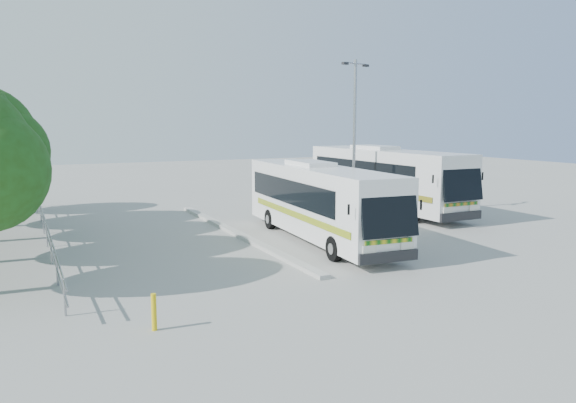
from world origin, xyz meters
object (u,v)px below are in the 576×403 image
coach_main (319,200)px  coach_adjacent (385,177)px  lamppost (354,131)px  bollard (154,312)px

coach_main → coach_adjacent: bearing=41.1°
lamppost → bollard: size_ratio=8.97×
coach_main → bollard: (-8.62, -7.47, -1.25)m
bollard → coach_main: bearing=40.9°
coach_main → bollard: coach_main is taller
coach_main → bollard: bearing=-135.3°
coach_main → coach_adjacent: coach_adjacent is taller
coach_main → coach_adjacent: 9.19m
coach_adjacent → lamppost: lamppost is taller
lamppost → bollard: (-13.33, -12.18, -4.06)m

